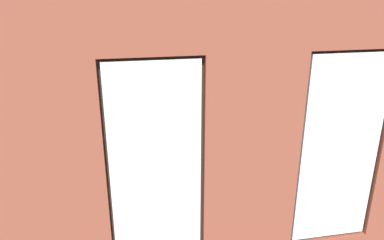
{
  "coord_description": "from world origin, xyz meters",
  "views": [
    {
      "loc": [
        1.13,
        5.59,
        3.1
      ],
      "look_at": [
        0.13,
        0.4,
        1.13
      ],
      "focal_mm": 35.0,
      "sensor_mm": 36.0,
      "label": 1
    }
  ],
  "objects_px": {
    "coffee_table": "(168,153)",
    "media_console": "(17,185)",
    "remote_black": "(144,155)",
    "table_plant_small": "(168,145)",
    "potted_plant_beside_window_right": "(68,204)",
    "potted_plant_by_left_couch": "(283,120)",
    "couch_left": "(337,153)",
    "potted_plant_corner_near_left": "(289,97)",
    "couch_by_window": "(206,228)",
    "cup_ceramic": "(157,146)",
    "remote_gray": "(189,145)",
    "potted_plant_foreground_right": "(56,108)",
    "tv_flatscreen": "(9,143)",
    "potted_plant_mid_room_small": "(235,133)",
    "potted_plant_between_couches": "(310,188)",
    "potted_plant_near_tv": "(39,201)",
    "papasan_chair": "(162,119)"
  },
  "relations": [
    {
      "from": "couch_by_window",
      "to": "cup_ceramic",
      "type": "relative_size",
      "value": 20.32
    },
    {
      "from": "remote_gray",
      "to": "media_console",
      "type": "height_order",
      "value": "media_console"
    },
    {
      "from": "couch_left",
      "to": "potted_plant_corner_near_left",
      "type": "relative_size",
      "value": 1.81
    },
    {
      "from": "papasan_chair",
      "to": "potted_plant_corner_near_left",
      "type": "relative_size",
      "value": 1.02
    },
    {
      "from": "coffee_table",
      "to": "potted_plant_corner_near_left",
      "type": "height_order",
      "value": "potted_plant_corner_near_left"
    },
    {
      "from": "table_plant_small",
      "to": "potted_plant_near_tv",
      "type": "relative_size",
      "value": 0.19
    },
    {
      "from": "tv_flatscreen",
      "to": "potted_plant_mid_room_small",
      "type": "relative_size",
      "value": 2.89
    },
    {
      "from": "couch_left",
      "to": "potted_plant_between_couches",
      "type": "distance_m",
      "value": 2.1
    },
    {
      "from": "couch_left",
      "to": "papasan_chair",
      "type": "relative_size",
      "value": 1.77
    },
    {
      "from": "potted_plant_by_left_couch",
      "to": "potted_plant_beside_window_right",
      "type": "distance_m",
      "value": 4.89
    },
    {
      "from": "table_plant_small",
      "to": "remote_gray",
      "type": "height_order",
      "value": "table_plant_small"
    },
    {
      "from": "potted_plant_beside_window_right",
      "to": "potted_plant_foreground_right",
      "type": "distance_m",
      "value": 4.05
    },
    {
      "from": "remote_black",
      "to": "potted_plant_by_left_couch",
      "type": "bearing_deg",
      "value": 8.93
    },
    {
      "from": "tv_flatscreen",
      "to": "papasan_chair",
      "type": "xyz_separation_m",
      "value": [
        -2.4,
        -1.97,
        -0.5
      ]
    },
    {
      "from": "potted_plant_by_left_couch",
      "to": "potted_plant_near_tv",
      "type": "height_order",
      "value": "potted_plant_near_tv"
    },
    {
      "from": "couch_by_window",
      "to": "potted_plant_by_left_couch",
      "type": "bearing_deg",
      "value": -127.62
    },
    {
      "from": "couch_left",
      "to": "tv_flatscreen",
      "type": "distance_m",
      "value": 5.22
    },
    {
      "from": "table_plant_small",
      "to": "potted_plant_beside_window_right",
      "type": "xyz_separation_m",
      "value": [
        1.33,
        2.17,
        0.41
      ]
    },
    {
      "from": "table_plant_small",
      "to": "potted_plant_corner_near_left",
      "type": "distance_m",
      "value": 3.54
    },
    {
      "from": "tv_flatscreen",
      "to": "potted_plant_corner_near_left",
      "type": "xyz_separation_m",
      "value": [
        -5.33,
        -2.3,
        -0.29
      ]
    },
    {
      "from": "coffee_table",
      "to": "remote_black",
      "type": "distance_m",
      "value": 0.44
    },
    {
      "from": "remote_gray",
      "to": "media_console",
      "type": "distance_m",
      "value": 2.78
    },
    {
      "from": "couch_left",
      "to": "table_plant_small",
      "type": "height_order",
      "value": "couch_left"
    },
    {
      "from": "remote_black",
      "to": "potted_plant_foreground_right",
      "type": "xyz_separation_m",
      "value": [
        1.61,
        -1.93,
        0.27
      ]
    },
    {
      "from": "couch_by_window",
      "to": "potted_plant_corner_near_left",
      "type": "relative_size",
      "value": 1.7
    },
    {
      "from": "potted_plant_near_tv",
      "to": "tv_flatscreen",
      "type": "bearing_deg",
      "value": -63.03
    },
    {
      "from": "media_console",
      "to": "potted_plant_by_left_couch",
      "type": "bearing_deg",
      "value": -164.46
    },
    {
      "from": "cup_ceramic",
      "to": "table_plant_small",
      "type": "bearing_deg",
      "value": 149.77
    },
    {
      "from": "remote_black",
      "to": "coffee_table",
      "type": "bearing_deg",
      "value": 5.95
    },
    {
      "from": "couch_left",
      "to": "potted_plant_by_left_couch",
      "type": "relative_size",
      "value": 2.71
    },
    {
      "from": "couch_by_window",
      "to": "cup_ceramic",
      "type": "xyz_separation_m",
      "value": [
        0.36,
        -2.17,
        0.13
      ]
    },
    {
      "from": "couch_left",
      "to": "tv_flatscreen",
      "type": "bearing_deg",
      "value": -93.41
    },
    {
      "from": "remote_gray",
      "to": "potted_plant_beside_window_right",
      "type": "bearing_deg",
      "value": 24.42
    },
    {
      "from": "remote_gray",
      "to": "potted_plant_foreground_right",
      "type": "distance_m",
      "value": 2.95
    },
    {
      "from": "media_console",
      "to": "potted_plant_between_couches",
      "type": "bearing_deg",
      "value": 157.64
    },
    {
      "from": "remote_black",
      "to": "potted_plant_foreground_right",
      "type": "bearing_deg",
      "value": 119.61
    },
    {
      "from": "tv_flatscreen",
      "to": "papasan_chair",
      "type": "height_order",
      "value": "tv_flatscreen"
    },
    {
      "from": "papasan_chair",
      "to": "potted_plant_mid_room_small",
      "type": "xyz_separation_m",
      "value": [
        -1.38,
        0.61,
        -0.18
      ]
    },
    {
      "from": "table_plant_small",
      "to": "potted_plant_beside_window_right",
      "type": "relative_size",
      "value": 0.12
    },
    {
      "from": "coffee_table",
      "to": "potted_plant_corner_near_left",
      "type": "relative_size",
      "value": 1.37
    },
    {
      "from": "table_plant_small",
      "to": "couch_left",
      "type": "bearing_deg",
      "value": 170.72
    },
    {
      "from": "potted_plant_corner_near_left",
      "to": "coffee_table",
      "type": "bearing_deg",
      "value": 31.71
    },
    {
      "from": "table_plant_small",
      "to": "potted_plant_beside_window_right",
      "type": "distance_m",
      "value": 2.58
    },
    {
      "from": "tv_flatscreen",
      "to": "potted_plant_by_left_couch",
      "type": "bearing_deg",
      "value": -164.49
    },
    {
      "from": "papasan_chair",
      "to": "potted_plant_mid_room_small",
      "type": "bearing_deg",
      "value": 156.26
    },
    {
      "from": "cup_ceramic",
      "to": "potted_plant_mid_room_small",
      "type": "bearing_deg",
      "value": -153.58
    },
    {
      "from": "coffee_table",
      "to": "media_console",
      "type": "distance_m",
      "value": 2.37
    },
    {
      "from": "potted_plant_mid_room_small",
      "to": "potted_plant_foreground_right",
      "type": "distance_m",
      "value": 3.63
    },
    {
      "from": "couch_by_window",
      "to": "potted_plant_foreground_right",
      "type": "bearing_deg",
      "value": -60.25
    },
    {
      "from": "coffee_table",
      "to": "potted_plant_by_left_couch",
      "type": "xyz_separation_m",
      "value": [
        -2.46,
        -0.88,
        0.1
      ]
    }
  ]
}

